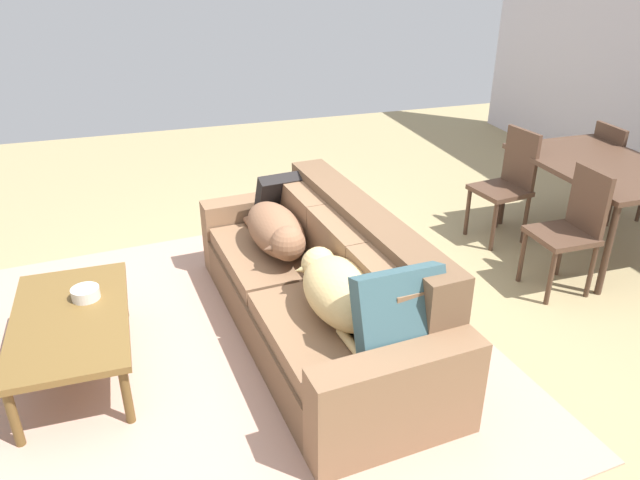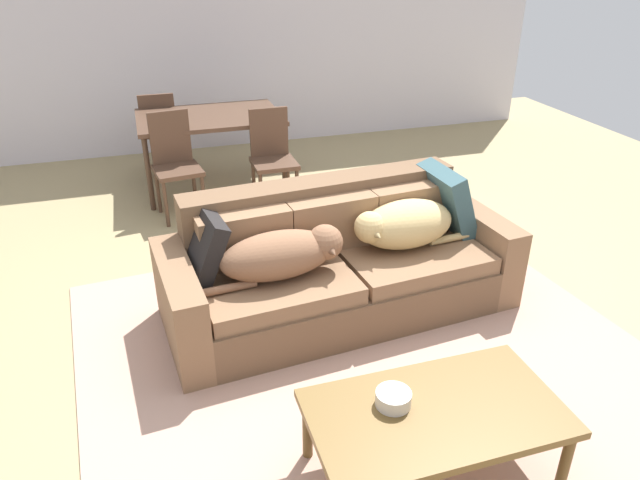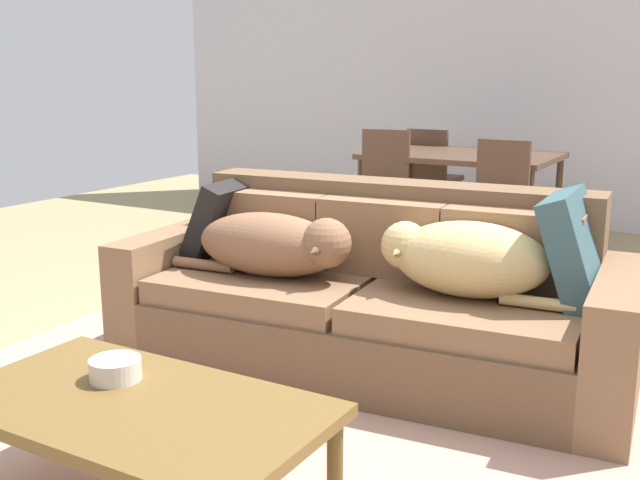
{
  "view_description": "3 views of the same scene",
  "coord_description": "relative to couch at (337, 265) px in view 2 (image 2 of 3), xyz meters",
  "views": [
    {
      "loc": [
        3.27,
        -0.88,
        2.33
      ],
      "look_at": [
        -0.05,
        0.18,
        0.59
      ],
      "focal_mm": 33.88,
      "sensor_mm": 36.0,
      "label": 1
    },
    {
      "loc": [
        -1.01,
        -3.13,
        2.3
      ],
      "look_at": [
        0.01,
        0.16,
        0.52
      ],
      "focal_mm": 33.08,
      "sensor_mm": 36.0,
      "label": 2
    },
    {
      "loc": [
        1.62,
        -2.91,
        1.37
      ],
      "look_at": [
        -0.01,
        -0.12,
        0.64
      ],
      "focal_mm": 42.76,
      "sensor_mm": 36.0,
      "label": 3
    }
  ],
  "objects": [
    {
      "name": "bowl_on_coffee_table",
      "position": [
        -0.21,
        -1.43,
        0.12
      ],
      "size": [
        0.16,
        0.16,
        0.07
      ],
      "primitive_type": "cylinder",
      "color": "silver",
      "rests_on": "coffee_table"
    },
    {
      "name": "dining_chair_far_left",
      "position": [
        -0.96,
        3.06,
        0.18
      ],
      "size": [
        0.4,
        0.4,
        0.88
      ],
      "rotation": [
        0.0,
        0.0,
        3.13
      ],
      "color": "#4E3627",
      "rests_on": "ground"
    },
    {
      "name": "throw_pillow_by_right_arm",
      "position": [
        0.87,
        0.13,
        0.32
      ],
      "size": [
        0.3,
        0.49,
        0.49
      ],
      "primitive_type": "cube",
      "rotation": [
        0.0,
        -0.33,
        0.05
      ],
      "color": "#36565D",
      "rests_on": "couch"
    },
    {
      "name": "back_partition",
      "position": [
        -0.13,
        3.85,
        1.03
      ],
      "size": [
        8.0,
        0.12,
        2.7
      ],
      "primitive_type": "cube",
      "color": "silver",
      "rests_on": "ground"
    },
    {
      "name": "dog_on_left_cushion",
      "position": [
        -0.41,
        -0.2,
        0.26
      ],
      "size": [
        0.9,
        0.39,
        0.3
      ],
      "rotation": [
        0.0,
        0.0,
        0.09
      ],
      "color": "brown",
      "rests_on": "couch"
    },
    {
      "name": "throw_pillow_by_left_arm",
      "position": [
        -0.87,
        -0.03,
        0.29
      ],
      "size": [
        0.31,
        0.44,
        0.42
      ],
      "primitive_type": "cube",
      "rotation": [
        0.0,
        0.4,
        0.13
      ],
      "color": "black",
      "rests_on": "couch"
    },
    {
      "name": "dining_chair_near_right",
      "position": [
        -0.01,
        1.86,
        0.18
      ],
      "size": [
        0.4,
        0.4,
        0.91
      ],
      "rotation": [
        0.0,
        0.0,
        -0.0
      ],
      "color": "#4E3627",
      "rests_on": "ground"
    },
    {
      "name": "dog_on_right_cushion",
      "position": [
        0.45,
        -0.05,
        0.27
      ],
      "size": [
        0.84,
        0.44,
        0.32
      ],
      "rotation": [
        0.0,
        0.0,
        0.09
      ],
      "color": "tan",
      "rests_on": "couch"
    },
    {
      "name": "couch",
      "position": [
        0.0,
        0.0,
        0.0
      ],
      "size": [
        2.4,
        1.12,
        0.84
      ],
      "rotation": [
        0.0,
        0.0,
        0.09
      ],
      "color": "brown",
      "rests_on": "ground"
    },
    {
      "name": "dining_chair_near_left",
      "position": [
        -0.89,
        1.91,
        0.2
      ],
      "size": [
        0.45,
        0.45,
        0.94
      ],
      "rotation": [
        0.0,
        0.0,
        0.14
      ],
      "color": "#4E3627",
      "rests_on": "ground"
    },
    {
      "name": "ground_plane",
      "position": [
        -0.13,
        -0.15,
        -0.32
      ],
      "size": [
        10.0,
        10.0,
        0.0
      ],
      "primitive_type": "plane",
      "color": "#9E8C61"
    },
    {
      "name": "dining_table",
      "position": [
        -0.49,
        2.49,
        0.36
      ],
      "size": [
        1.39,
        0.94,
        0.75
      ],
      "color": "#4E3627",
      "rests_on": "ground"
    },
    {
      "name": "area_rug",
      "position": [
        0.01,
        -0.7,
        -0.31
      ],
      "size": [
        3.62,
        3.53,
        0.01
      ],
      "primitive_type": "cube",
      "rotation": [
        0.0,
        0.0,
        0.09
      ],
      "color": "tan",
      "rests_on": "ground"
    },
    {
      "name": "coffee_table",
      "position": [
        -0.04,
        -1.52,
        0.04
      ],
      "size": [
        1.16,
        0.64,
        0.4
      ],
      "color": "brown",
      "rests_on": "ground"
    }
  ]
}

